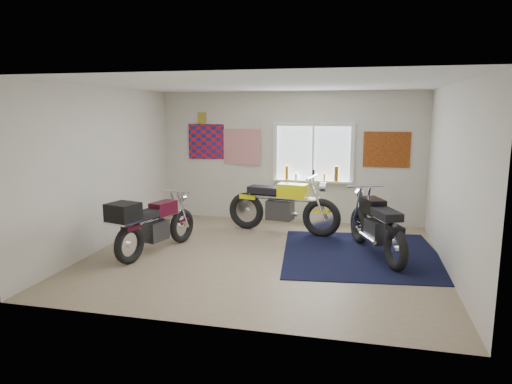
% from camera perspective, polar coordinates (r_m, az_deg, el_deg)
% --- Properties ---
extents(ground, '(5.50, 5.50, 0.00)m').
position_cam_1_polar(ground, '(7.42, 0.97, -8.00)').
color(ground, '#9E896B').
rests_on(ground, ground).
extents(room_shell, '(5.50, 5.50, 5.50)m').
position_cam_1_polar(room_shell, '(7.08, 1.01, 4.71)').
color(room_shell, white).
rests_on(room_shell, ground).
extents(navy_rug, '(2.79, 2.87, 0.01)m').
position_cam_1_polar(navy_rug, '(7.69, 13.01, -7.56)').
color(navy_rug, black).
rests_on(navy_rug, ground).
extents(window_assembly, '(1.66, 0.17, 1.26)m').
position_cam_1_polar(window_assembly, '(9.46, 7.14, 4.36)').
color(window_assembly, white).
rests_on(window_assembly, room_shell).
extents(oil_bottles, '(1.09, 0.09, 0.30)m').
position_cam_1_polar(oil_bottles, '(9.42, 7.82, 2.19)').
color(oil_bottles, '#915A15').
rests_on(oil_bottles, window_assembly).
extents(flag_display, '(1.60, 0.10, 1.17)m').
position_cam_1_polar(flag_display, '(9.97, -6.78, 9.15)').
color(flag_display, red).
rests_on(flag_display, room_shell).
extents(triumph_poster, '(0.90, 0.03, 0.70)m').
position_cam_1_polar(triumph_poster, '(9.41, 16.02, 5.12)').
color(triumph_poster, '#A54C14').
rests_on(triumph_poster, room_shell).
extents(yellow_triumph, '(2.24, 0.70, 1.13)m').
position_cam_1_polar(yellow_triumph, '(8.71, 3.30, -1.88)').
color(yellow_triumph, black).
rests_on(yellow_triumph, ground).
extents(black_chrome_bike, '(0.95, 1.98, 1.07)m').
position_cam_1_polar(black_chrome_bike, '(7.57, 14.82, -4.28)').
color(black_chrome_bike, black).
rests_on(black_chrome_bike, navy_rug).
extents(maroon_tourer, '(0.86, 1.90, 0.97)m').
position_cam_1_polar(maroon_tourer, '(7.55, -13.03, -3.96)').
color(maroon_tourer, black).
rests_on(maroon_tourer, ground).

